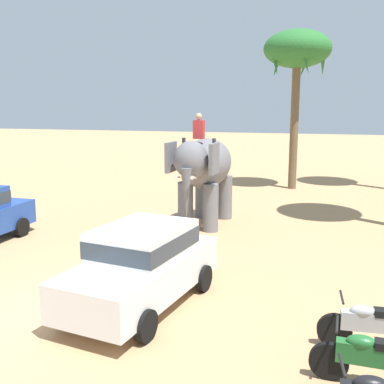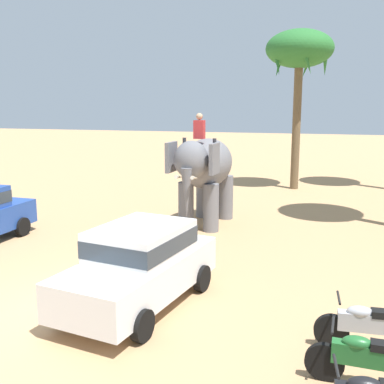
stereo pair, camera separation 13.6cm
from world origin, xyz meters
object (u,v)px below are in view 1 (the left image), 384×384
(elephant_with_mahout, at_px, (204,169))
(motorcycle_mid_row, at_px, (371,358))
(palm_tree_near_hut, at_px, (297,53))
(car_sedan_foreground, at_px, (142,263))
(motorcycle_fourth_in_row, at_px, (371,325))

(elephant_with_mahout, relative_size, motorcycle_mid_row, 2.17)
(motorcycle_mid_row, bearing_deg, palm_tree_near_hut, 98.03)
(car_sedan_foreground, distance_m, motorcycle_fourth_in_row, 4.51)
(motorcycle_fourth_in_row, distance_m, palm_tree_near_hut, 16.87)
(car_sedan_foreground, xyz_separation_m, motorcycle_fourth_in_row, (4.45, -0.63, -0.46))
(motorcycle_fourth_in_row, bearing_deg, car_sedan_foreground, 171.88)
(motorcycle_fourth_in_row, bearing_deg, palm_tree_near_hut, 98.94)
(motorcycle_mid_row, xyz_separation_m, motorcycle_fourth_in_row, (0.09, 1.13, 0.00))
(elephant_with_mahout, distance_m, motorcycle_fourth_in_row, 8.97)
(elephant_with_mahout, xyz_separation_m, motorcycle_fourth_in_row, (4.87, -7.38, -1.53))
(palm_tree_near_hut, bearing_deg, car_sedan_foreground, -97.64)
(motorcycle_mid_row, bearing_deg, elephant_with_mahout, 119.32)
(motorcycle_fourth_in_row, bearing_deg, elephant_with_mahout, 123.44)
(car_sedan_foreground, bearing_deg, motorcycle_mid_row, -22.07)
(car_sedan_foreground, bearing_deg, motorcycle_fourth_in_row, -8.12)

